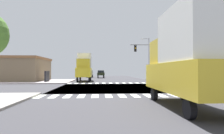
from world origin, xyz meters
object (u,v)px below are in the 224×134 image
(traffic_signal_mast, at_px, (156,53))
(box_truck_leading_1, at_px, (85,67))
(box_truck_trailing_2, at_px, (188,57))
(sedan_crossing_2, at_px, (90,73))
(street_lamp, at_px, (148,55))
(sedan_nearside_1, at_px, (101,73))
(bank_building, at_px, (2,69))
(suv_farside_1, at_px, (198,76))

(traffic_signal_mast, distance_m, box_truck_leading_1, 12.61)
(box_truck_trailing_2, bearing_deg, sedan_crossing_2, 98.94)
(street_lamp, relative_size, sedan_nearside_1, 1.97)
(traffic_signal_mast, relative_size, bank_building, 0.40)
(box_truck_trailing_2, bearing_deg, sedan_nearside_1, 95.67)
(traffic_signal_mast, xyz_separation_m, suv_farside_1, (0.94, -10.97, -3.17))
(suv_farside_1, bearing_deg, bank_building, 56.63)
(traffic_signal_mast, relative_size, sedan_nearside_1, 1.53)
(sedan_crossing_2, height_order, box_truck_leading_1, box_truck_leading_1)
(traffic_signal_mast, relative_size, box_truck_leading_1, 0.91)
(suv_farside_1, bearing_deg, box_truck_leading_1, 36.08)
(traffic_signal_mast, relative_size, sedan_crossing_2, 1.53)
(sedan_crossing_2, height_order, box_truck_trailing_2, box_truck_trailing_2)
(suv_farside_1, bearing_deg, sedan_nearside_1, 16.04)
(suv_farside_1, relative_size, box_truck_trailing_2, 0.64)
(traffic_signal_mast, bearing_deg, box_truck_leading_1, 153.36)
(sedan_nearside_1, bearing_deg, suv_farside_1, 106.04)
(suv_farside_1, xyz_separation_m, box_truck_leading_1, (-12.06, 16.55, 1.17))
(sedan_nearside_1, relative_size, box_truck_trailing_2, 0.60)
(sedan_nearside_1, distance_m, sedan_crossing_2, 5.13)
(street_lamp, height_order, box_truck_leading_1, street_lamp)
(box_truck_leading_1, relative_size, box_truck_trailing_2, 1.00)
(bank_building, bearing_deg, box_truck_leading_1, -3.71)
(traffic_signal_mast, distance_m, suv_farside_1, 11.46)
(bank_building, distance_m, box_truck_leading_1, 14.53)
(traffic_signal_mast, xyz_separation_m, sedan_nearside_1, (-8.13, 20.55, -3.45))
(bank_building, xyz_separation_m, suv_farside_1, (26.56, -17.49, -0.70))
(bank_building, relative_size, box_truck_trailing_2, 2.28)
(traffic_signal_mast, relative_size, suv_farside_1, 1.43)
(street_lamp, bearing_deg, bank_building, -172.61)
(street_lamp, bearing_deg, sedan_nearside_1, 131.80)
(traffic_signal_mast, distance_m, box_truck_trailing_2, 20.29)
(street_lamp, bearing_deg, suv_farside_1, -90.99)
(sedan_crossing_2, distance_m, box_truck_leading_1, 19.19)
(bank_building, bearing_deg, street_lamp, 7.39)
(sedan_crossing_2, bearing_deg, traffic_signal_mast, 114.24)
(traffic_signal_mast, xyz_separation_m, box_truck_trailing_2, (-4.13, -19.77, -2.00))
(bank_building, xyz_separation_m, sedan_crossing_2, (14.50, 18.19, -0.98))
(sedan_nearside_1, bearing_deg, box_truck_leading_1, 78.67)
(suv_farside_1, relative_size, sedan_crossing_2, 1.07)
(street_lamp, xyz_separation_m, sedan_crossing_2, (-12.43, 14.70, -3.91))
(box_truck_leading_1, bearing_deg, sedan_nearside_1, -101.33)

